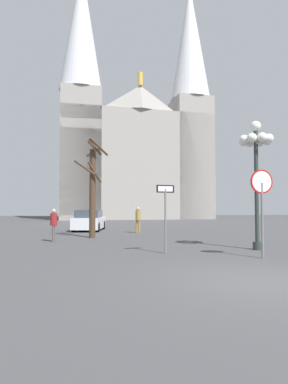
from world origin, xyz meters
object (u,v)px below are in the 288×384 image
at_px(one_way_arrow_sign, 165,209).
at_px(pedestrian_walking, 54,222).
at_px(stop_sign, 262,196).
at_px(street_lamp, 256,154).
at_px(bare_tree, 93,188).
at_px(cathedral, 135,139).
at_px(parked_car_near_white, 89,221).
at_px(pedestrian_standing, 138,217).

xyz_separation_m(one_way_arrow_sign, pedestrian_walking, (-4.39, 4.70, -0.63)).
distance_m(stop_sign, street_lamp, 2.77).
height_order(street_lamp, bare_tree, bare_tree).
xyz_separation_m(stop_sign, pedestrian_walking, (-7.24, 6.25, -1.07)).
xyz_separation_m(cathedral, street_lamp, (0.10, -34.98, -7.98)).
xyz_separation_m(cathedral, one_way_arrow_sign, (-3.64, -35.39, -10.15)).
xyz_separation_m(cathedral, stop_sign, (-0.79, -36.94, -9.71)).
bearing_deg(street_lamp, pedestrian_walking, 152.18).
height_order(bare_tree, parked_car_near_white, bare_tree).
bearing_deg(pedestrian_standing, street_lamp, -68.93).
height_order(parked_car_near_white, pedestrian_walking, pedestrian_walking).
relative_size(street_lamp, bare_tree, 0.94).
relative_size(cathedral, stop_sign, 12.65).
bearing_deg(parked_car_near_white, bare_tree, -87.97).
distance_m(stop_sign, one_way_arrow_sign, 3.27).
distance_m(bare_tree, pedestrian_walking, 3.06).
height_order(one_way_arrow_sign, pedestrian_standing, one_way_arrow_sign).
bearing_deg(one_way_arrow_sign, parked_car_near_white, 102.89).
distance_m(stop_sign, parked_car_near_white, 14.77).
xyz_separation_m(stop_sign, parked_car_near_white, (-5.60, 13.60, -1.33)).
bearing_deg(one_way_arrow_sign, pedestrian_walking, 133.04).
relative_size(cathedral, bare_tree, 6.79).
bearing_deg(stop_sign, pedestrian_walking, 139.17).
relative_size(parked_car_near_white, pedestrian_standing, 2.63).
bearing_deg(bare_tree, stop_sign, -55.83).
height_order(cathedral, bare_tree, cathedral).
relative_size(parked_car_near_white, pedestrian_walking, 2.78).
bearing_deg(pedestrian_standing, bare_tree, -135.64).
bearing_deg(stop_sign, one_way_arrow_sign, 151.39).
relative_size(one_way_arrow_sign, parked_car_near_white, 0.56).
relative_size(stop_sign, pedestrian_standing, 1.73).
bearing_deg(street_lamp, parked_car_near_white, 119.16).
relative_size(cathedral, one_way_arrow_sign, 14.88).
bearing_deg(bare_tree, pedestrian_walking, -137.08).
xyz_separation_m(cathedral, bare_tree, (-6.19, -28.99, -9.02)).
distance_m(pedestrian_walking, pedestrian_standing, 6.55).
distance_m(one_way_arrow_sign, parked_car_near_white, 12.39).
bearing_deg(stop_sign, bare_tree, 124.17).
height_order(parked_car_near_white, pedestrian_standing, pedestrian_standing).
height_order(cathedral, street_lamp, cathedral).
bearing_deg(stop_sign, cathedral, 88.77).
bearing_deg(parked_car_near_white, pedestrian_walking, -102.54).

